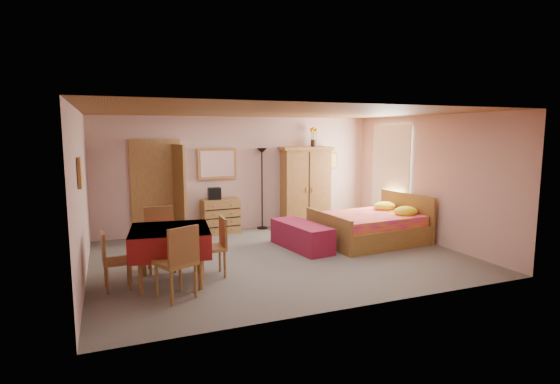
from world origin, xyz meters
name	(u,v)px	position (x,y,z in m)	size (l,w,h in m)	color
floor	(281,257)	(0.00, 0.00, 0.00)	(6.50, 6.50, 0.00)	#615D55
ceiling	(281,112)	(0.00, 0.00, 2.60)	(6.50, 6.50, 0.00)	brown
wall_back	(241,174)	(0.00, 2.50, 1.30)	(6.50, 0.10, 2.60)	tan
wall_front	(355,209)	(0.00, -2.50, 1.30)	(6.50, 0.10, 2.60)	tan
wall_left	(81,196)	(-3.25, 0.00, 1.30)	(0.10, 5.00, 2.60)	tan
wall_right	(428,179)	(3.25, 0.00, 1.30)	(0.10, 5.00, 2.60)	tan
doorway	(156,190)	(-1.90, 2.47, 1.02)	(1.06, 0.12, 2.15)	#9E6B35
window	(391,167)	(3.21, 1.20, 1.45)	(0.08, 1.40, 1.95)	white
picture_left	(80,173)	(-3.22, -0.60, 1.70)	(0.04, 0.32, 0.42)	orange
picture_back	(331,161)	(2.35, 2.47, 1.55)	(0.30, 0.04, 0.40)	#D8BF59
chest_of_drawers	(220,216)	(-0.56, 2.24, 0.39)	(0.83, 0.41, 0.78)	olive
wall_mirror	(217,164)	(-0.56, 2.45, 1.55)	(0.88, 0.05, 0.70)	white
stereo	(214,194)	(-0.69, 2.24, 0.91)	(0.28, 0.20, 0.26)	black
floor_lamp	(262,189)	(0.47, 2.36, 0.94)	(0.24, 0.24, 1.89)	black
wardrobe	(305,187)	(1.51, 2.20, 0.96)	(1.22, 0.63, 1.91)	olive
sunflower_vase	(313,137)	(1.75, 2.29, 2.14)	(0.18, 0.18, 0.46)	yellow
bed	(369,219)	(2.09, 0.35, 0.48)	(2.07, 1.63, 0.96)	#D9158F
bench	(302,236)	(0.59, 0.39, 0.25)	(0.55, 1.49, 0.50)	maroon
dining_table	(171,256)	(-2.05, -0.65, 0.42)	(1.14, 1.14, 0.83)	maroon
chair_south	(176,262)	(-2.07, -1.30, 0.51)	(0.46, 0.46, 1.02)	olive
chair_north	(161,240)	(-2.11, 0.00, 0.52)	(0.47, 0.47, 1.03)	brown
chair_west	(117,260)	(-2.80, -0.65, 0.43)	(0.39, 0.39, 0.85)	#945E32
chair_east	(211,247)	(-1.41, -0.57, 0.47)	(0.42, 0.42, 0.93)	#A46F37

